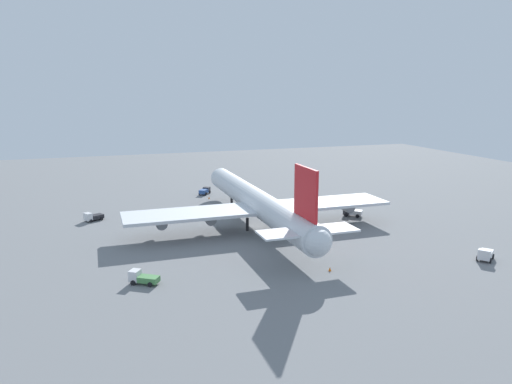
{
  "coord_description": "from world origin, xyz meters",
  "views": [
    {
      "loc": [
        -107.44,
        36.58,
        32.48
      ],
      "look_at": [
        0.0,
        0.0,
        8.47
      ],
      "focal_mm": 33.68,
      "sensor_mm": 36.0,
      "label": 1
    }
  ],
  "objects_px": {
    "catering_truck": "(93,217)",
    "safety_cone_tail": "(330,269)",
    "safety_cone_nose": "(209,198)",
    "pushback_tractor": "(485,254)",
    "baggage_tug": "(352,212)",
    "maintenance_van": "(205,191)",
    "fuel_truck": "(142,278)",
    "cargo_airplane": "(257,202)"
  },
  "relations": [
    {
      "from": "catering_truck",
      "to": "safety_cone_nose",
      "type": "xyz_separation_m",
      "value": [
        15.27,
        -33.9,
        -0.7
      ]
    },
    {
      "from": "safety_cone_tail",
      "to": "maintenance_van",
      "type": "bearing_deg",
      "value": 5.35
    },
    {
      "from": "maintenance_van",
      "to": "catering_truck",
      "type": "distance_m",
      "value": 40.81
    },
    {
      "from": "baggage_tug",
      "to": "catering_truck",
      "type": "xyz_separation_m",
      "value": [
        17.31,
        64.78,
        -0.12
      ]
    },
    {
      "from": "cargo_airplane",
      "to": "maintenance_van",
      "type": "bearing_deg",
      "value": 5.21
    },
    {
      "from": "maintenance_van",
      "to": "safety_cone_nose",
      "type": "height_order",
      "value": "maintenance_van"
    },
    {
      "from": "maintenance_van",
      "to": "catering_truck",
      "type": "xyz_separation_m",
      "value": [
        -22.28,
        34.19,
        -0.07
      ]
    },
    {
      "from": "maintenance_van",
      "to": "safety_cone_tail",
      "type": "xyz_separation_m",
      "value": [
        -72.99,
        -6.84,
        -0.75
      ]
    },
    {
      "from": "pushback_tractor",
      "to": "baggage_tug",
      "type": "bearing_deg",
      "value": 11.33
    },
    {
      "from": "pushback_tractor",
      "to": "cargo_airplane",
      "type": "bearing_deg",
      "value": 42.96
    },
    {
      "from": "catering_truck",
      "to": "safety_cone_nose",
      "type": "height_order",
      "value": "catering_truck"
    },
    {
      "from": "fuel_truck",
      "to": "pushback_tractor",
      "type": "relative_size",
      "value": 1.08
    },
    {
      "from": "baggage_tug",
      "to": "catering_truck",
      "type": "height_order",
      "value": "baggage_tug"
    },
    {
      "from": "maintenance_van",
      "to": "baggage_tug",
      "type": "bearing_deg",
      "value": -142.31
    },
    {
      "from": "catering_truck",
      "to": "safety_cone_nose",
      "type": "distance_m",
      "value": 37.19
    },
    {
      "from": "fuel_truck",
      "to": "maintenance_van",
      "type": "xyz_separation_m",
      "value": [
        67.9,
        -26.4,
        0.04
      ]
    },
    {
      "from": "cargo_airplane",
      "to": "maintenance_van",
      "type": "relative_size",
      "value": 14.22
    },
    {
      "from": "baggage_tug",
      "to": "maintenance_van",
      "type": "xyz_separation_m",
      "value": [
        39.59,
        30.59,
        -0.05
      ]
    },
    {
      "from": "fuel_truck",
      "to": "pushback_tractor",
      "type": "bearing_deg",
      "value": -98.56
    },
    {
      "from": "catering_truck",
      "to": "safety_cone_tail",
      "type": "xyz_separation_m",
      "value": [
        -50.71,
        -41.03,
        -0.68
      ]
    },
    {
      "from": "maintenance_van",
      "to": "safety_cone_nose",
      "type": "distance_m",
      "value": 7.06
    },
    {
      "from": "cargo_airplane",
      "to": "safety_cone_tail",
      "type": "xyz_separation_m",
      "value": [
        -32.43,
        -3.13,
        -5.66
      ]
    },
    {
      "from": "maintenance_van",
      "to": "safety_cone_nose",
      "type": "xyz_separation_m",
      "value": [
        -7.01,
        0.29,
        -0.77
      ]
    },
    {
      "from": "maintenance_van",
      "to": "catering_truck",
      "type": "height_order",
      "value": "catering_truck"
    },
    {
      "from": "pushback_tractor",
      "to": "safety_cone_tail",
      "type": "distance_m",
      "value": 31.73
    },
    {
      "from": "safety_cone_tail",
      "to": "fuel_truck",
      "type": "bearing_deg",
      "value": 81.29
    },
    {
      "from": "baggage_tug",
      "to": "cargo_airplane",
      "type": "bearing_deg",
      "value": 92.07
    },
    {
      "from": "cargo_airplane",
      "to": "baggage_tug",
      "type": "xyz_separation_m",
      "value": [
        0.97,
        -26.89,
        -4.86
      ]
    },
    {
      "from": "baggage_tug",
      "to": "pushback_tractor",
      "type": "bearing_deg",
      "value": -168.67
    },
    {
      "from": "maintenance_van",
      "to": "pushback_tractor",
      "type": "bearing_deg",
      "value": -153.79
    },
    {
      "from": "maintenance_van",
      "to": "cargo_airplane",
      "type": "bearing_deg",
      "value": -174.79
    },
    {
      "from": "safety_cone_nose",
      "to": "safety_cone_tail",
      "type": "distance_m",
      "value": 66.36
    },
    {
      "from": "safety_cone_nose",
      "to": "safety_cone_tail",
      "type": "relative_size",
      "value": 0.94
    },
    {
      "from": "safety_cone_nose",
      "to": "catering_truck",
      "type": "bearing_deg",
      "value": 114.25
    },
    {
      "from": "catering_truck",
      "to": "fuel_truck",
      "type": "bearing_deg",
      "value": -170.3
    },
    {
      "from": "baggage_tug",
      "to": "maintenance_van",
      "type": "height_order",
      "value": "baggage_tug"
    },
    {
      "from": "safety_cone_tail",
      "to": "catering_truck",
      "type": "bearing_deg",
      "value": 38.98
    },
    {
      "from": "safety_cone_nose",
      "to": "baggage_tug",
      "type": "bearing_deg",
      "value": -136.53
    },
    {
      "from": "catering_truck",
      "to": "safety_cone_tail",
      "type": "distance_m",
      "value": 65.23
    },
    {
      "from": "cargo_airplane",
      "to": "pushback_tractor",
      "type": "bearing_deg",
      "value": -137.04
    },
    {
      "from": "baggage_tug",
      "to": "maintenance_van",
      "type": "bearing_deg",
      "value": 37.69
    },
    {
      "from": "maintenance_van",
      "to": "safety_cone_tail",
      "type": "bearing_deg",
      "value": -174.65
    }
  ]
}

